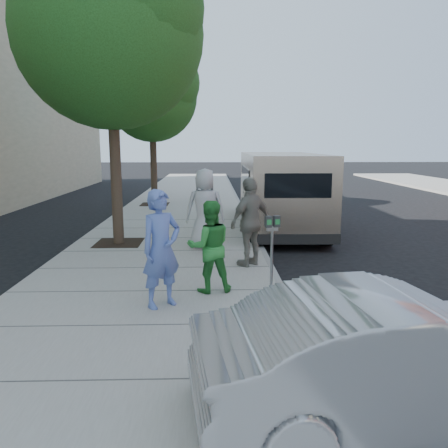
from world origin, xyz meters
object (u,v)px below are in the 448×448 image
Objects in this scene: person_green_shirt at (210,247)px; person_gray_shirt at (205,209)px; person_striped_polo at (250,222)px; tree_far at (153,92)px; van at (280,190)px; parking_meter at (272,236)px; tree_near at (111,27)px; person_officer at (161,249)px; sedan at (401,358)px.

person_gray_shirt reaches higher than person_green_shirt.
person_gray_shirt is 1.05× the size of person_striped_polo.
van is at bearing -48.19° from tree_far.
parking_meter is 1.48m from person_striped_polo.
parking_meter is 6.26m from van.
person_striped_polo is at bearing 87.11° from parking_meter.
parking_meter is (3.50, -3.72, -4.44)m from tree_near.
tree_far is 3.42× the size of person_striped_polo.
tree_near reaches higher than person_officer.
tree_far is 12.91m from person_officer.
sedan is at bearing -84.80° from person_officer.
person_officer is at bearing -82.50° from tree_far.
person_gray_shirt is 1.90m from person_striped_polo.
person_gray_shirt is at bearing -15.92° from tree_near.
person_green_shirt is (2.37, -3.94, -4.58)m from tree_near.
person_green_shirt is at bearing 4.84° from person_officer.
van is 3.50× the size of person_striped_polo.
sedan is at bearing -91.04° from van.
person_officer is 2.88m from person_striped_polo.
parking_meter is 0.81× the size of person_green_shirt.
person_green_shirt is 0.81× the size of person_gray_shirt.
tree_near is 1.84× the size of sedan.
person_green_shirt is 3.30m from person_gray_shirt.
van is 3.51× the size of person_officer.
person_gray_shirt reaches higher than person_striped_polo.
tree_near is 6.77m from parking_meter.
person_striped_polo is (1.63, 2.37, 0.00)m from person_officer.
tree_far is at bearing 8.54° from sedan.
person_striped_polo is at bearing 118.33° from person_gray_shirt.
parking_meter is at bearing -72.80° from tree_far.
parking_meter is 0.69× the size of person_striped_polo.
tree_far is at bearing 90.00° from tree_near.
person_striped_polo reaches higher than parking_meter.
person_officer is (-3.01, -7.07, -0.20)m from van.
person_gray_shirt is at bearing -126.39° from van.
tree_near is at bearing -151.12° from van.
tree_far reaches higher than person_gray_shirt.
tree_far is 4.93× the size of parking_meter.
tree_near is 4.63× the size of person_green_shirt.
person_striped_polo is at bearing -128.09° from person_green_shirt.
sedan is 2.04× the size of person_gray_shirt.
tree_near reaches higher than person_green_shirt.
person_officer is (1.61, -12.24, -3.79)m from tree_far.
person_green_shirt is (0.76, 0.70, -0.13)m from person_officer.
sedan is 5.33m from person_striped_polo.
van is 1.62× the size of sedan.
person_green_shirt is (2.37, -11.54, -3.92)m from tree_far.
person_green_shirt is at bearing 20.72° from sedan.
parking_meter is 0.66× the size of person_gray_shirt.
tree_near reaches higher than parking_meter.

